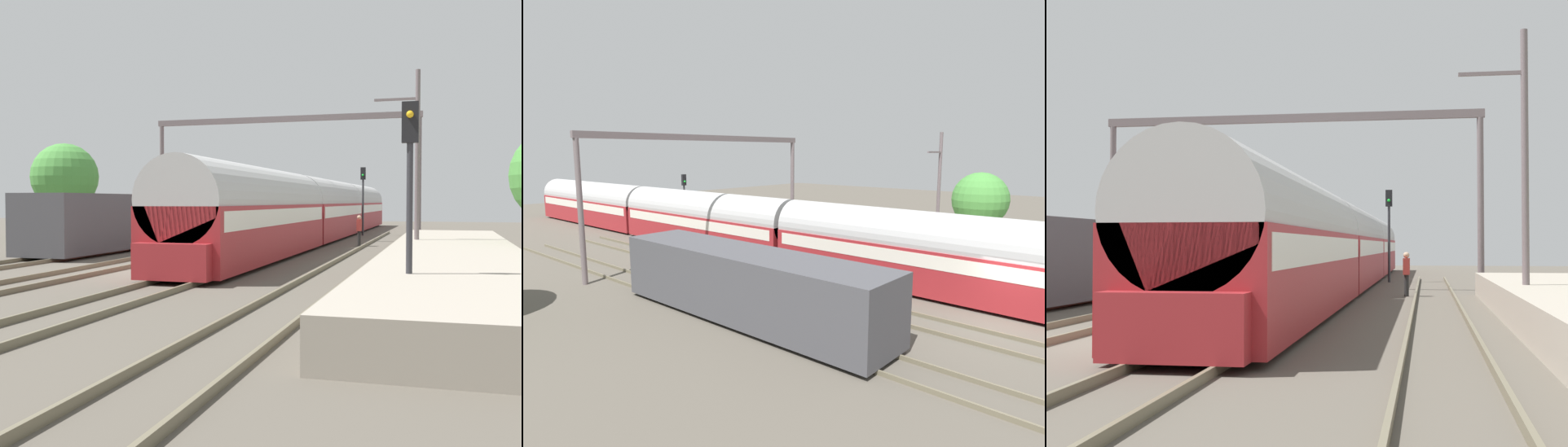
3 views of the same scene
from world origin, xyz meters
The scene contains 14 objects.
ground centered at (0.00, 0.00, 0.00)m, with size 120.00×120.00×0.00m, color #585148.
track_far_west centered at (-6.33, 0.00, 0.08)m, with size 1.52×60.00×0.16m.
track_west centered at (-2.11, 0.00, 0.08)m, with size 1.51×60.00×0.16m.
track_east centered at (2.11, 0.00, 0.08)m, with size 1.51×60.00×0.16m.
track_far_east centered at (6.33, 0.00, 0.08)m, with size 1.52×60.00×0.16m.
platform centered at (10.15, 2.00, 0.45)m, with size 4.40×28.00×0.90m.
passenger_train centered at (2.11, 21.09, 1.97)m, with size 2.93×49.20×3.82m.
freight_car centered at (-6.33, 8.17, 1.47)m, with size 2.80×13.00×2.70m.
person_crossing centered at (5.25, 14.77, 1.03)m, with size 0.26×0.41×1.73m.
railway_signal_near centered at (9.13, -6.31, 3.03)m, with size 0.36×0.30×4.70m.
railway_signal_far centered at (4.03, 26.10, 3.20)m, with size 0.36×0.30×5.00m.
catenary_gantry centered at (0.00, 18.16, 5.94)m, with size 17.06×0.28×7.86m.
catenary_pole_east_mid centered at (8.68, 6.66, 4.15)m, with size 1.90×0.20×8.00m.
tree_west_background centered at (-15.06, 17.08, 4.17)m, with size 4.54×4.54×6.45m.
Camera 1 is at (9.92, -20.72, 2.51)m, focal length 43.78 mm.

